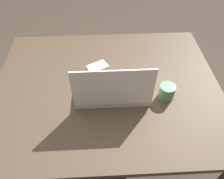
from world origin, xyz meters
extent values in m
plane|color=#42382D|center=(0.00, 0.00, 0.00)|extent=(8.00, 8.00, 0.00)
cube|color=#4C3D2D|center=(0.00, 0.00, 0.76)|extent=(1.26, 1.01, 0.03)
cylinder|color=#4C3D2D|center=(-0.58, -0.46, 0.37)|extent=(0.06, 0.06, 0.75)
cylinder|color=#4C3D2D|center=(0.58, -0.46, 0.37)|extent=(0.06, 0.06, 0.75)
cube|color=silver|center=(-0.03, 0.05, 0.78)|extent=(0.38, 0.23, 0.01)
cube|color=white|center=(-0.03, -0.06, 0.80)|extent=(0.38, 0.01, 0.03)
cube|color=white|center=(-0.03, 0.16, 0.80)|extent=(0.38, 0.01, 0.03)
cube|color=white|center=(-0.21, 0.05, 0.80)|extent=(0.01, 0.23, 0.03)
cube|color=white|center=(0.16, 0.05, 0.80)|extent=(0.01, 0.23, 0.03)
cube|color=white|center=(-0.03, 0.17, 0.93)|extent=(0.38, 0.01, 0.22)
torus|color=white|center=(-0.16, 0.00, 0.79)|extent=(0.08, 0.08, 0.02)
ellipsoid|color=#B77A38|center=(-0.07, -0.01, 0.80)|extent=(0.08, 0.08, 0.04)
ellipsoid|color=#9E6633|center=(0.02, -0.01, 0.81)|extent=(0.08, 0.08, 0.05)
torus|color=#9E6633|center=(0.11, -0.01, 0.79)|extent=(0.08, 0.08, 0.02)
ellipsoid|color=white|center=(-0.16, 0.11, 0.80)|extent=(0.08, 0.08, 0.04)
torus|color=pink|center=(-0.07, 0.10, 0.79)|extent=(0.08, 0.08, 0.02)
torus|color=#B77A38|center=(0.02, 0.10, 0.79)|extent=(0.08, 0.08, 0.02)
ellipsoid|color=#9E6633|center=(0.11, 0.10, 0.80)|extent=(0.08, 0.08, 0.04)
cylinder|color=#4C8456|center=(-0.31, 0.10, 0.82)|extent=(0.08, 0.08, 0.08)
cylinder|color=black|center=(-0.31, 0.10, 0.85)|extent=(0.07, 0.07, 0.01)
cube|color=silver|center=(0.05, -0.16, 0.78)|extent=(0.15, 0.13, 0.01)
camera|label=1|loc=(0.02, 0.85, 1.66)|focal=35.00mm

